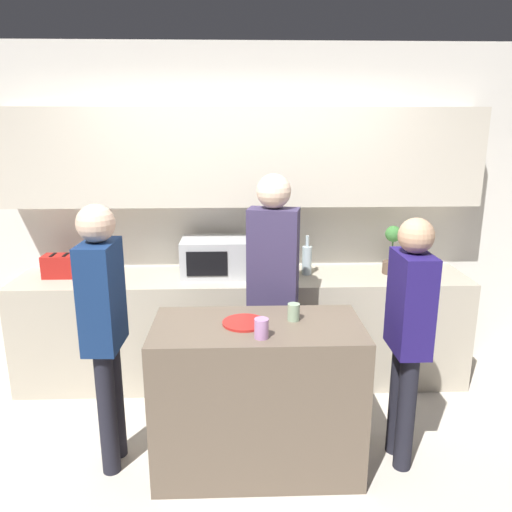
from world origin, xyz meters
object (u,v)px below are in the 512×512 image
cup_1 (294,312)px  person_center (104,318)px  microwave (214,257)px  potted_plant (392,250)px  bottle_1 (293,263)px  person_right (273,276)px  bottle_2 (307,260)px  plate_on_island (245,323)px  cup_0 (261,328)px  bottle_0 (278,259)px  toaster (60,266)px  person_left (409,324)px

cup_1 → person_center: bearing=-178.7°
microwave → potted_plant: (1.43, 0.00, 0.05)m
bottle_1 → cup_1: 1.02m
bottle_1 → person_center: size_ratio=0.17×
person_right → potted_plant: bearing=-137.7°
bottle_2 → plate_on_island: 1.24m
bottle_2 → cup_1: 1.10m
potted_plant → cup_0: size_ratio=3.54×
bottle_0 → plate_on_island: size_ratio=1.09×
bottle_2 → bottle_1: bearing=-153.3°
potted_plant → toaster: bearing=180.0°
bottle_0 → cup_0: bearing=-98.3°
person_right → plate_on_island: bearing=82.8°
plate_on_island → person_center: size_ratio=0.16×
bottle_1 → person_right: (-0.19, -0.51, 0.06)m
cup_0 → person_left: (0.89, 0.19, -0.07)m
bottle_1 → plate_on_island: size_ratio=1.10×
potted_plant → bottle_0: bearing=174.6°
microwave → bottle_0: bearing=9.5°
bottle_0 → person_left: person_left is taller
cup_0 → cup_1: cup_0 is taller
microwave → person_center: (-0.60, -1.10, -0.06)m
bottle_0 → person_center: bearing=-133.3°
potted_plant → person_left: (-0.23, -1.13, -0.17)m
bottle_0 → person_left: bearing=-60.8°
bottle_0 → person_center: person_center is taller
toaster → plate_on_island: size_ratio=1.00×
person_left → bottle_2: bearing=21.8°
cup_0 → bottle_1: bearing=76.3°
plate_on_island → cup_0: size_ratio=2.33×
bottle_1 → toaster: bearing=178.1°
person_left → bottle_1: bearing=28.0°
microwave → bottle_1: size_ratio=1.82×
plate_on_island → cup_1: cup_1 is taller
toaster → bottle_1: bottle_1 is taller
toaster → plate_on_island: bearing=-37.8°
potted_plant → person_right: (-1.00, -0.57, -0.03)m
toaster → cup_0: 2.03m
toaster → plate_on_island: toaster is taller
toaster → bottle_0: size_ratio=0.91×
person_center → bottle_1: bearing=132.6°
bottle_2 → toaster: bearing=180.0°
bottle_1 → cup_0: (-0.31, -1.26, -0.01)m
microwave → toaster: (-1.22, 0.00, -0.06)m
bottle_0 → microwave: bearing=-170.5°
toaster → potted_plant: potted_plant is taller
plate_on_island → person_center: 0.83m
plate_on_island → cup_1: 0.30m
bottle_1 → cup_0: bottle_1 is taller
toaster → bottle_2: bearing=-0.0°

